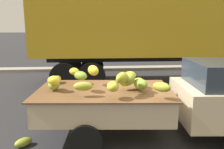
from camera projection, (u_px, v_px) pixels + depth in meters
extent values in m
plane|color=#28282B|center=(143.00, 134.00, 5.30)|extent=(220.00, 220.00, 0.00)
cube|color=gray|center=(113.00, 68.00, 13.33)|extent=(80.00, 0.80, 0.16)
cube|color=#CCB793|center=(224.00, 102.00, 5.11)|extent=(2.16, 1.87, 0.78)
cube|color=#28333D|center=(218.00, 73.00, 4.98)|extent=(1.23, 1.59, 0.52)
cube|color=#CCB793|center=(104.00, 111.00, 5.14)|extent=(2.92, 1.93, 0.08)
cube|color=#CCB793|center=(105.00, 90.00, 5.90)|extent=(2.79, 0.26, 0.44)
cube|color=#CCB793|center=(103.00, 114.00, 4.27)|extent=(2.79, 0.26, 0.44)
cube|color=#CCB793|center=(166.00, 100.00, 5.09)|extent=(0.18, 1.72, 0.44)
cube|color=#CCB793|center=(42.00, 100.00, 5.08)|extent=(0.18, 1.72, 0.44)
cube|color=#B21914|center=(105.00, 91.00, 5.94)|extent=(2.68, 0.22, 0.07)
cube|color=brown|center=(104.00, 90.00, 5.04)|extent=(3.05, 2.06, 0.03)
ellipsoid|color=#9FA429|center=(162.00, 87.00, 4.27)|extent=(0.38, 0.40, 0.18)
ellipsoid|color=gold|center=(93.00, 70.00, 5.26)|extent=(0.35, 0.42, 0.24)
ellipsoid|color=olive|center=(141.00, 84.00, 4.78)|extent=(0.36, 0.43, 0.23)
ellipsoid|color=#A5A628|center=(130.00, 76.00, 4.82)|extent=(0.38, 0.39, 0.19)
ellipsoid|color=#A6A82A|center=(122.00, 78.00, 4.38)|extent=(0.36, 0.40, 0.21)
ellipsoid|color=gold|center=(57.00, 79.00, 5.57)|extent=(0.25, 0.38, 0.17)
ellipsoid|color=olive|center=(129.00, 79.00, 4.50)|extent=(0.25, 0.30, 0.23)
ellipsoid|color=gold|center=(113.00, 86.00, 4.29)|extent=(0.25, 0.32, 0.19)
ellipsoid|color=olive|center=(81.00, 76.00, 4.77)|extent=(0.38, 0.41, 0.18)
ellipsoid|color=gold|center=(139.00, 82.00, 5.08)|extent=(0.31, 0.41, 0.19)
ellipsoid|color=#9BA52D|center=(83.00, 86.00, 4.45)|extent=(0.38, 0.19, 0.18)
ellipsoid|color=gold|center=(74.00, 71.00, 5.41)|extent=(0.31, 0.35, 0.17)
ellipsoid|color=#ACAA29|center=(126.00, 81.00, 4.95)|extent=(0.38, 0.32, 0.21)
ellipsoid|color=olive|center=(54.00, 85.00, 4.93)|extent=(0.28, 0.34, 0.20)
ellipsoid|color=gold|center=(161.00, 86.00, 5.12)|extent=(0.44, 0.38, 0.16)
ellipsoid|color=yellow|center=(54.00, 80.00, 4.78)|extent=(0.35, 0.33, 0.19)
cylinder|color=black|center=(209.00, 109.00, 6.02)|extent=(0.65, 0.25, 0.64)
cylinder|color=black|center=(93.00, 109.00, 6.00)|extent=(0.65, 0.25, 0.64)
cylinder|color=black|center=(86.00, 140.00, 4.37)|extent=(0.65, 0.25, 0.64)
cube|color=gold|center=(174.00, 23.00, 10.00)|extent=(12.03, 2.63, 2.70)
cube|color=black|center=(172.00, 57.00, 10.30)|extent=(11.04, 0.52, 0.30)
cylinder|color=black|center=(92.00, 66.00, 11.33)|extent=(1.08, 0.31, 1.08)
cylinder|color=black|center=(92.00, 76.00, 8.99)|extent=(1.08, 0.31, 1.08)
cylinder|color=black|center=(70.00, 66.00, 11.26)|extent=(1.08, 0.31, 1.08)
cylinder|color=black|center=(64.00, 77.00, 8.91)|extent=(1.08, 0.31, 1.08)
ellipsoid|color=olive|center=(23.00, 142.00, 4.75)|extent=(0.41, 0.40, 0.18)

